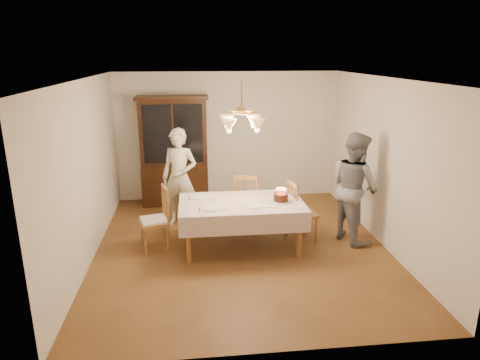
{
  "coord_description": "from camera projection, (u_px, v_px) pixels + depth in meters",
  "views": [
    {
      "loc": [
        -0.71,
        -6.13,
        2.95
      ],
      "look_at": [
        0.0,
        0.2,
        1.05
      ],
      "focal_mm": 32.0,
      "sensor_mm": 36.0,
      "label": 1
    }
  ],
  "objects": [
    {
      "name": "elderly_woman",
      "position": [
        180.0,
        178.0,
        7.42
      ],
      "size": [
        0.74,
        0.61,
        1.73
      ],
      "primitive_type": "imported",
      "rotation": [
        0.0,
        0.0,
        -0.35
      ],
      "color": "beige",
      "rests_on": "ground"
    },
    {
      "name": "chair_left_end",
      "position": [
        155.0,
        222.0,
        6.58
      ],
      "size": [
        0.51,
        0.53,
        1.0
      ],
      "color": "brown",
      "rests_on": "ground"
    },
    {
      "name": "birthday_cake",
      "position": [
        281.0,
        198.0,
        6.54
      ],
      "size": [
        0.3,
        0.3,
        0.21
      ],
      "color": "white",
      "rests_on": "dining_table"
    },
    {
      "name": "place_setting_near_right",
      "position": [
        256.0,
        206.0,
        6.33
      ],
      "size": [
        0.37,
        0.23,
        0.02
      ],
      "color": "white",
      "rests_on": "dining_table"
    },
    {
      "name": "ground",
      "position": [
        241.0,
        247.0,
        6.76
      ],
      "size": [
        5.0,
        5.0,
        0.0
      ],
      "primitive_type": "plane",
      "color": "brown",
      "rests_on": "ground"
    },
    {
      "name": "chair_far_side",
      "position": [
        247.0,
        204.0,
        7.4
      ],
      "size": [
        0.54,
        0.52,
        1.0
      ],
      "color": "brown",
      "rests_on": "ground"
    },
    {
      "name": "chandelier",
      "position": [
        242.0,
        123.0,
        6.2
      ],
      "size": [
        0.62,
        0.62,
        0.73
      ],
      "color": "#BF8C3F",
      "rests_on": "ground"
    },
    {
      "name": "place_setting_near_left",
      "position": [
        212.0,
        209.0,
        6.24
      ],
      "size": [
        0.39,
        0.24,
        0.02
      ],
      "color": "white",
      "rests_on": "dining_table"
    },
    {
      "name": "dining_table",
      "position": [
        241.0,
        207.0,
        6.57
      ],
      "size": [
        1.9,
        1.1,
        0.76
      ],
      "color": "brown",
      "rests_on": "ground"
    },
    {
      "name": "place_setting_far_left",
      "position": [
        201.0,
        198.0,
        6.72
      ],
      "size": [
        0.37,
        0.23,
        0.02
      ],
      "color": "white",
      "rests_on": "dining_table"
    },
    {
      "name": "chair_right_end",
      "position": [
        302.0,
        214.0,
        6.92
      ],
      "size": [
        0.48,
        0.5,
        1.0
      ],
      "color": "brown",
      "rests_on": "ground"
    },
    {
      "name": "adult_in_grey",
      "position": [
        354.0,
        187.0,
        6.83
      ],
      "size": [
        0.91,
        1.03,
        1.78
      ],
      "primitive_type": "imported",
      "rotation": [
        0.0,
        0.0,
        1.89
      ],
      "color": "slate",
      "rests_on": "ground"
    },
    {
      "name": "room_shell",
      "position": [
        242.0,
        149.0,
        6.31
      ],
      "size": [
        5.0,
        5.0,
        5.0
      ],
      "color": "white",
      "rests_on": "ground"
    },
    {
      "name": "china_hutch",
      "position": [
        174.0,
        153.0,
        8.49
      ],
      "size": [
        1.38,
        0.54,
        2.16
      ],
      "color": "black",
      "rests_on": "ground"
    }
  ]
}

